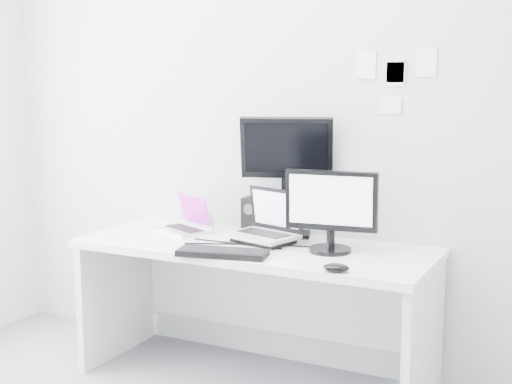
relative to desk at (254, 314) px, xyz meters
The scene contains 14 objects.
back_wall 1.05m from the desk, 90.00° to the left, with size 3.60×3.60×0.00m, color #BABCBF.
desk is the anchor object (origin of this frame).
macbook 0.68m from the desk, behind, with size 0.29×0.22×0.22m, color silver.
speaker 0.55m from the desk, 118.64° to the left, with size 0.09×0.09×0.19m, color black.
dell_laptop 0.51m from the desk, 64.23° to the left, with size 0.33×0.26×0.28m, color #ABADB3.
rear_monitor 0.74m from the desk, 76.39° to the left, with size 0.48×0.17×0.65m, color black.
samsung_monitor 0.69m from the desk, ahead, with size 0.44×0.20×0.41m, color black.
keyboard 0.47m from the desk, 95.19° to the right, with size 0.42×0.15×0.03m, color black.
mouse 0.74m from the desk, 29.20° to the right, with size 0.12×0.07×0.04m, color black.
wall_note_0 1.38m from the desk, 37.40° to the left, with size 0.10×0.00×0.14m, color white.
wall_note_1 1.40m from the desk, 29.83° to the left, with size 0.09×0.00×0.13m, color white.
wall_note_2 1.51m from the desk, 24.64° to the left, with size 0.10×0.00×0.14m, color white.
wall_note_3 1.25m from the desk, 30.67° to the left, with size 0.11×0.00×0.08m, color white.
wall_note_4 1.40m from the desk, 29.71° to the left, with size 0.09×0.00×0.10m, color white.
Camera 1 is at (1.61, -1.93, 1.56)m, focal length 51.00 mm.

